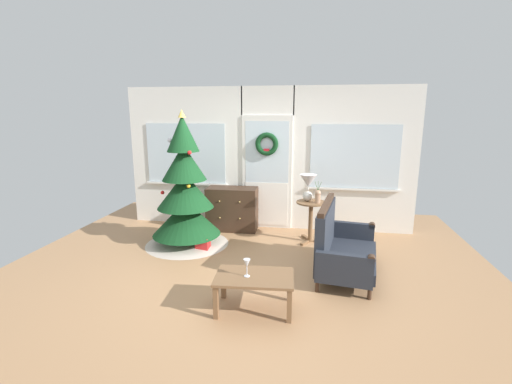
{
  "coord_description": "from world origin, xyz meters",
  "views": [
    {
      "loc": [
        0.88,
        -4.38,
        2.12
      ],
      "look_at": [
        0.05,
        0.55,
        1.0
      ],
      "focal_mm": 25.4,
      "sensor_mm": 36.0,
      "label": 1
    }
  ],
  "objects_px": {
    "settee_sofa": "(340,246)",
    "dresser_cabinet": "(232,209)",
    "side_table": "(311,213)",
    "gift_box": "(203,243)",
    "table_lamp": "(308,184)",
    "christmas_tree": "(185,198)",
    "flower_vase": "(318,196)",
    "wine_glass": "(247,264)",
    "coffee_table": "(254,281)"
  },
  "relations": [
    {
      "from": "dresser_cabinet",
      "to": "side_table",
      "type": "xyz_separation_m",
      "value": [
        1.41,
        -0.4,
        0.1
      ]
    },
    {
      "from": "table_lamp",
      "to": "wine_glass",
      "type": "distance_m",
      "value": 2.4
    },
    {
      "from": "wine_glass",
      "to": "christmas_tree",
      "type": "bearing_deg",
      "value": 126.58
    },
    {
      "from": "christmas_tree",
      "to": "coffee_table",
      "type": "height_order",
      "value": "christmas_tree"
    },
    {
      "from": "dresser_cabinet",
      "to": "side_table",
      "type": "height_order",
      "value": "dresser_cabinet"
    },
    {
      "from": "christmas_tree",
      "to": "wine_glass",
      "type": "xyz_separation_m",
      "value": [
        1.35,
        -1.81,
        -0.24
      ]
    },
    {
      "from": "christmas_tree",
      "to": "side_table",
      "type": "height_order",
      "value": "christmas_tree"
    },
    {
      "from": "settee_sofa",
      "to": "flower_vase",
      "type": "height_order",
      "value": "flower_vase"
    },
    {
      "from": "table_lamp",
      "to": "christmas_tree",
      "type": "bearing_deg",
      "value": -165.9
    },
    {
      "from": "dresser_cabinet",
      "to": "flower_vase",
      "type": "bearing_deg",
      "value": -17.04
    },
    {
      "from": "flower_vase",
      "to": "gift_box",
      "type": "bearing_deg",
      "value": -161.47
    },
    {
      "from": "coffee_table",
      "to": "dresser_cabinet",
      "type": "bearing_deg",
      "value": 108.11
    },
    {
      "from": "wine_glass",
      "to": "settee_sofa",
      "type": "bearing_deg",
      "value": 47.46
    },
    {
      "from": "settee_sofa",
      "to": "gift_box",
      "type": "height_order",
      "value": "settee_sofa"
    },
    {
      "from": "table_lamp",
      "to": "gift_box",
      "type": "relative_size",
      "value": 2.16
    },
    {
      "from": "table_lamp",
      "to": "flower_vase",
      "type": "relative_size",
      "value": 1.26
    },
    {
      "from": "dresser_cabinet",
      "to": "flower_vase",
      "type": "xyz_separation_m",
      "value": [
        1.51,
        -0.46,
        0.41
      ]
    },
    {
      "from": "side_table",
      "to": "gift_box",
      "type": "xyz_separation_m",
      "value": [
        -1.64,
        -0.64,
        -0.38
      ]
    },
    {
      "from": "dresser_cabinet",
      "to": "flower_vase",
      "type": "distance_m",
      "value": 1.64
    },
    {
      "from": "settee_sofa",
      "to": "side_table",
      "type": "bearing_deg",
      "value": 109.66
    },
    {
      "from": "settee_sofa",
      "to": "gift_box",
      "type": "relative_size",
      "value": 7.07
    },
    {
      "from": "settee_sofa",
      "to": "flower_vase",
      "type": "bearing_deg",
      "value": 105.84
    },
    {
      "from": "side_table",
      "to": "table_lamp",
      "type": "bearing_deg",
      "value": 146.31
    },
    {
      "from": "dresser_cabinet",
      "to": "side_table",
      "type": "distance_m",
      "value": 1.47
    },
    {
      "from": "settee_sofa",
      "to": "wine_glass",
      "type": "height_order",
      "value": "settee_sofa"
    },
    {
      "from": "dresser_cabinet",
      "to": "side_table",
      "type": "bearing_deg",
      "value": -15.95
    },
    {
      "from": "dresser_cabinet",
      "to": "flower_vase",
      "type": "height_order",
      "value": "flower_vase"
    },
    {
      "from": "side_table",
      "to": "gift_box",
      "type": "distance_m",
      "value": 1.81
    },
    {
      "from": "settee_sofa",
      "to": "table_lamp",
      "type": "height_order",
      "value": "table_lamp"
    },
    {
      "from": "flower_vase",
      "to": "wine_glass",
      "type": "distance_m",
      "value": 2.33
    },
    {
      "from": "wine_glass",
      "to": "gift_box",
      "type": "height_order",
      "value": "wine_glass"
    },
    {
      "from": "wine_glass",
      "to": "table_lamp",
      "type": "bearing_deg",
      "value": 76.05
    },
    {
      "from": "flower_vase",
      "to": "gift_box",
      "type": "distance_m",
      "value": 1.97
    },
    {
      "from": "side_table",
      "to": "wine_glass",
      "type": "relative_size",
      "value": 3.5
    },
    {
      "from": "christmas_tree",
      "to": "table_lamp",
      "type": "distance_m",
      "value": 1.98
    },
    {
      "from": "side_table",
      "to": "table_lamp",
      "type": "distance_m",
      "value": 0.49
    },
    {
      "from": "coffee_table",
      "to": "wine_glass",
      "type": "height_order",
      "value": "wine_glass"
    },
    {
      "from": "side_table",
      "to": "table_lamp",
      "type": "relative_size",
      "value": 1.55
    },
    {
      "from": "dresser_cabinet",
      "to": "settee_sofa",
      "type": "xyz_separation_m",
      "value": [
        1.82,
        -1.53,
        -0.01
      ]
    },
    {
      "from": "settee_sofa",
      "to": "table_lamp",
      "type": "xyz_separation_m",
      "value": [
        -0.46,
        1.17,
        0.59
      ]
    },
    {
      "from": "dresser_cabinet",
      "to": "coffee_table",
      "type": "relative_size",
      "value": 1.04
    },
    {
      "from": "table_lamp",
      "to": "wine_glass",
      "type": "bearing_deg",
      "value": -103.95
    },
    {
      "from": "christmas_tree",
      "to": "flower_vase",
      "type": "xyz_separation_m",
      "value": [
        2.08,
        0.38,
        0.02
      ]
    },
    {
      "from": "settee_sofa",
      "to": "dresser_cabinet",
      "type": "bearing_deg",
      "value": 139.87
    },
    {
      "from": "side_table",
      "to": "gift_box",
      "type": "bearing_deg",
      "value": -158.59
    },
    {
      "from": "dresser_cabinet",
      "to": "coffee_table",
      "type": "distance_m",
      "value": 2.77
    },
    {
      "from": "side_table",
      "to": "wine_glass",
      "type": "height_order",
      "value": "side_table"
    },
    {
      "from": "flower_vase",
      "to": "wine_glass",
      "type": "height_order",
      "value": "flower_vase"
    },
    {
      "from": "side_table",
      "to": "flower_vase",
      "type": "height_order",
      "value": "flower_vase"
    },
    {
      "from": "coffee_table",
      "to": "gift_box",
      "type": "distance_m",
      "value": 1.94
    }
  ]
}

